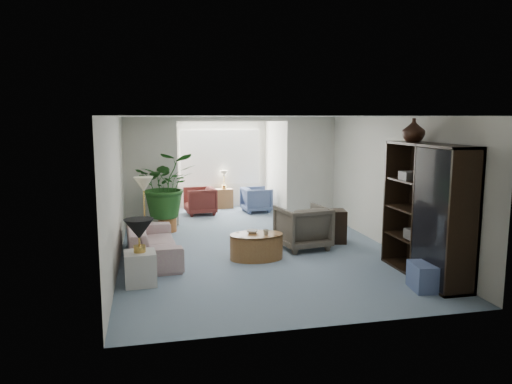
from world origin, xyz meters
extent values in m
plane|color=gray|center=(0.00, 0.00, 0.00)|extent=(6.00, 6.00, 0.00)
plane|color=gray|center=(0.00, 4.10, 0.00)|extent=(2.60, 2.60, 0.00)
cube|color=silver|center=(-1.90, 3.00, 1.25)|extent=(1.20, 0.12, 2.50)
cube|color=silver|center=(1.90, 3.00, 1.25)|extent=(1.20, 0.12, 2.50)
cube|color=silver|center=(0.00, 3.00, 2.45)|extent=(2.60, 0.12, 0.10)
cube|color=white|center=(0.00, 5.18, 1.40)|extent=(2.20, 0.02, 1.50)
cube|color=white|center=(0.00, 5.15, 1.40)|extent=(2.20, 0.02, 1.50)
cube|color=#B1A68D|center=(2.46, -0.10, 1.70)|extent=(0.04, 0.50, 0.40)
imported|color=#B5A999|center=(-1.93, 0.37, 0.31)|extent=(0.96, 2.17, 0.62)
cube|color=beige|center=(-2.13, -0.98, 0.25)|extent=(0.48, 0.48, 0.50)
cone|color=black|center=(-2.13, -0.98, 0.85)|extent=(0.44, 0.44, 0.30)
cone|color=#EEE9BE|center=(-2.06, 1.00, 1.25)|extent=(0.36, 0.36, 0.28)
cylinder|color=brown|center=(-0.14, -0.04, 0.23)|extent=(1.21, 1.21, 0.45)
imported|color=white|center=(-0.19, 0.06, 0.48)|extent=(0.28, 0.28, 0.05)
imported|color=#B6B29F|center=(0.01, -0.14, 0.50)|extent=(0.13, 0.13, 0.10)
imported|color=#585245|center=(0.89, 0.47, 0.41)|extent=(1.01, 1.03, 0.82)
cube|color=black|center=(1.59, 0.77, 0.33)|extent=(0.62, 0.54, 0.66)
cube|color=black|center=(2.23, -1.56, 1.05)|extent=(0.50, 1.88, 2.09)
imported|color=black|center=(2.23, -1.06, 2.28)|extent=(0.36, 0.36, 0.38)
cube|color=slate|center=(1.97, -2.12, 0.20)|extent=(0.56, 0.56, 0.39)
cylinder|color=#A96131|center=(-1.59, 2.44, 0.16)|extent=(0.40, 0.40, 0.32)
imported|color=#20501B|center=(-1.59, 2.44, 1.04)|extent=(1.29, 1.12, 1.43)
imported|color=slate|center=(0.82, 4.22, 0.33)|extent=(0.78, 0.77, 0.66)
imported|color=maroon|center=(-0.68, 4.22, 0.35)|extent=(0.83, 0.82, 0.70)
cube|color=brown|center=(0.07, 4.97, 0.27)|extent=(0.47, 0.38, 0.54)
cube|color=black|center=(2.18, -2.05, 0.64)|extent=(0.30, 0.26, 0.16)
cube|color=#4D4A47|center=(2.18, -1.80, 1.09)|extent=(0.30, 0.26, 0.16)
cube|color=#3C3A36|center=(2.18, -1.37, 0.64)|extent=(0.30, 0.26, 0.16)
cube|color=#595553|center=(2.18, -1.12, 1.54)|extent=(0.30, 0.26, 0.16)
cube|color=#302925|center=(2.18, -1.89, 1.54)|extent=(0.30, 0.26, 0.16)
camera|label=1|loc=(-1.97, -8.21, 2.48)|focal=34.18mm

